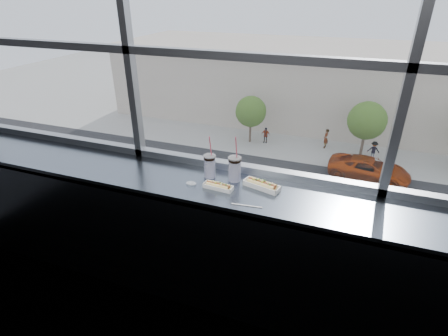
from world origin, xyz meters
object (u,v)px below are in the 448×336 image
(pedestrian_a, at_px, (266,134))
(tree_left, at_px, (251,112))
(wrapper, at_px, (191,183))
(car_far_b, at_px, (370,166))
(car_near_b, at_px, (217,195))
(hotdog_tray_left, at_px, (218,186))
(pedestrian_b, at_px, (326,137))
(tree_center, at_px, (367,121))
(soda_cup_right, at_px, (235,168))
(car_near_c, at_px, (316,214))
(soda_cup_left, at_px, (210,165))
(pedestrian_c, at_px, (374,148))
(loose_straw, at_px, (247,206))
(hotdog_tray_right, at_px, (262,185))

(pedestrian_a, distance_m, tree_left, 2.60)
(wrapper, xyz_separation_m, car_far_b, (3.41, 24.34, -10.93))
(car_near_b, height_order, pedestrian_a, car_near_b)
(pedestrian_a, xyz_separation_m, tree_left, (-1.44, -0.35, 2.14))
(hotdog_tray_left, distance_m, tree_left, 30.68)
(pedestrian_b, xyz_separation_m, tree_center, (3.16, -1.04, 2.30))
(hotdog_tray_left, relative_size, tree_center, 0.05)
(pedestrian_b, bearing_deg, soda_cup_right, 1.22)
(soda_cup_right, bearing_deg, pedestrian_b, 91.22)
(car_near_c, bearing_deg, car_near_b, 84.11)
(pedestrian_a, bearing_deg, tree_left, -166.23)
(soda_cup_right, distance_m, pedestrian_b, 31.24)
(car_near_c, bearing_deg, pedestrian_a, 20.69)
(hotdog_tray_left, xyz_separation_m, soda_cup_left, (-0.13, 0.15, 0.08))
(hotdog_tray_left, distance_m, tree_center, 29.75)
(soda_cup_right, bearing_deg, pedestrian_c, 82.86)
(car_near_b, bearing_deg, soda_cup_right, -160.98)
(wrapper, relative_size, tree_left, 0.02)
(pedestrian_a, bearing_deg, pedestrian_b, 7.08)
(pedestrian_a, height_order, tree_center, tree_center)
(pedestrian_a, distance_m, tree_center, 9.08)
(wrapper, distance_m, pedestrian_c, 30.80)
(loose_straw, distance_m, car_near_c, 19.79)
(wrapper, bearing_deg, loose_straw, -16.09)
(car_near_c, height_order, pedestrian_c, car_near_c)
(loose_straw, height_order, wrapper, wrapper)
(pedestrian_a, xyz_separation_m, pedestrian_c, (9.73, -0.23, 0.03))
(tree_left, bearing_deg, pedestrian_c, 0.63)
(hotdog_tray_left, xyz_separation_m, car_far_b, (3.20, 24.33, -10.94))
(car_near_c, bearing_deg, soda_cup_left, 173.42)
(pedestrian_b, bearing_deg, tree_left, -81.52)
(wrapper, bearing_deg, hotdog_tray_left, 3.25)
(car_near_b, relative_size, pedestrian_c, 3.57)
(hotdog_tray_right, xyz_separation_m, tree_left, (-7.85, 28.21, -9.03))
(car_near_b, bearing_deg, hotdog_tray_left, -161.40)
(loose_straw, height_order, car_near_c, loose_straw)
(loose_straw, bearing_deg, soda_cup_right, 115.18)
(hotdog_tray_left, bearing_deg, car_far_b, 87.16)
(tree_left, height_order, tree_center, tree_center)
(pedestrian_a, bearing_deg, car_far_b, -25.06)
(tree_left, bearing_deg, tree_center, 0.00)
(hotdog_tray_right, bearing_deg, car_near_c, 105.99)
(hotdog_tray_right, xyz_separation_m, tree_center, (2.31, 28.21, -8.69))
(car_near_b, relative_size, car_near_c, 1.03)
(car_near_b, bearing_deg, tree_center, -39.39)
(soda_cup_left, height_order, pedestrian_a, soda_cup_left)
(soda_cup_left, relative_size, car_near_c, 0.05)
(loose_straw, distance_m, pedestrian_c, 30.87)
(loose_straw, xyz_separation_m, car_far_b, (2.93, 24.48, -10.92))
(car_far_b, height_order, pedestrian_c, car_far_b)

